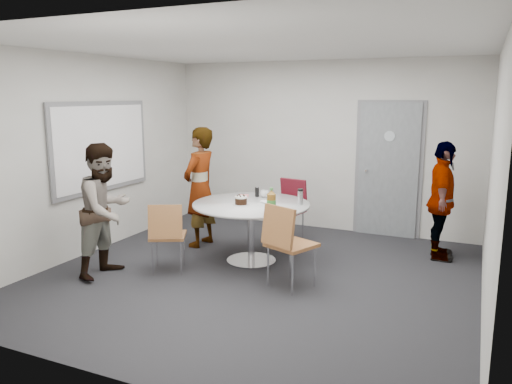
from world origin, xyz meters
The scene contains 15 objects.
floor centered at (0.00, 0.00, 0.00)m, with size 5.00×5.00×0.00m, color #232327.
ceiling centered at (0.00, 0.00, 2.70)m, with size 5.00×5.00×0.00m, color silver.
wall_back centered at (0.00, 2.50, 1.35)m, with size 5.00×5.00×0.00m, color beige.
wall_left centered at (-2.50, 0.00, 1.35)m, with size 5.00×5.00×0.00m, color beige.
wall_right centered at (2.50, 0.00, 1.35)m, with size 5.00×5.00×0.00m, color beige.
wall_front centered at (0.00, -2.50, 1.35)m, with size 5.00×5.00×0.00m, color beige.
door centered at (1.10, 2.48, 1.03)m, with size 1.02×0.17×2.12m.
whiteboard centered at (-2.46, 0.20, 1.45)m, with size 0.04×1.90×1.25m.
table centered at (-0.26, 0.44, 0.68)m, with size 1.51×1.51×1.11m.
chair_near_left centered at (-1.03, -0.36, 0.54)m, with size 0.57×0.59×0.89m.
chair_near_right centered at (0.47, -0.24, 0.60)m, with size 0.61×0.64×0.97m.
chair_far centered at (-0.15, 1.52, 0.57)m, with size 0.52×0.55×0.94m.
person_main centered at (-1.27, 0.83, 0.86)m, with size 0.63×0.41×1.72m, color #A5C6EA.
person_left centered at (-1.68, -0.69, 0.80)m, with size 0.78×0.61×1.61m, color white.
person_right centered at (1.95, 1.60, 0.79)m, with size 0.92×0.38×1.58m, color black.
Camera 1 is at (2.36, -5.24, 2.16)m, focal length 35.00 mm.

